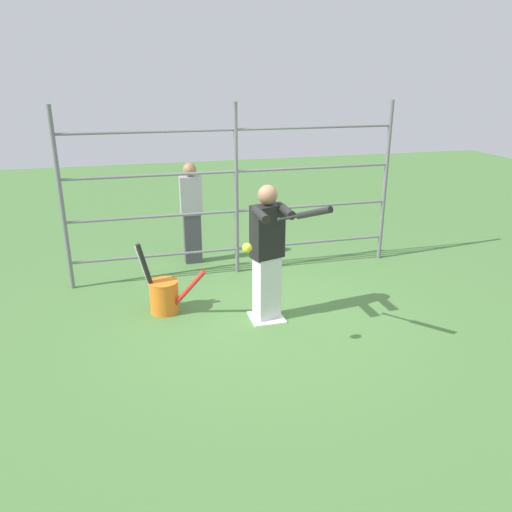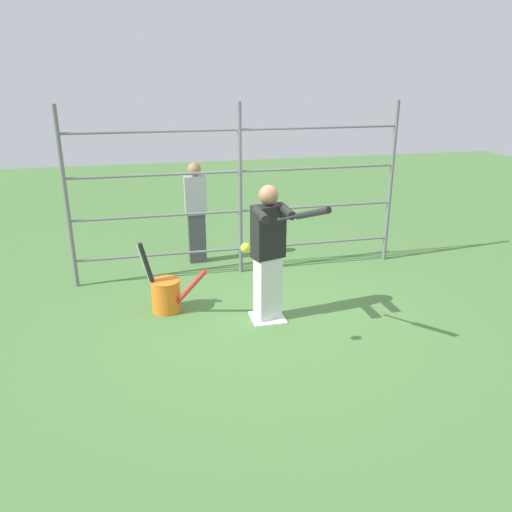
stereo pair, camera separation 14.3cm
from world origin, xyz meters
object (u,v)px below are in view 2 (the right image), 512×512
at_px(baseball_bat_swinging, 308,214).
at_px(bat_bucket, 165,293).
at_px(batter, 268,250).
at_px(softball_in_flight, 245,248).
at_px(bystander_behind_fence, 196,211).

relative_size(baseball_bat_swinging, bat_bucket, 0.81).
distance_m(batter, softball_in_flight, 1.03).
distance_m(softball_in_flight, bystander_behind_fence, 3.09).
height_order(baseball_bat_swinging, bat_bucket, baseball_bat_swinging).
relative_size(softball_in_flight, bystander_behind_fence, 0.06).
bearing_deg(batter, bat_bucket, -23.57).
relative_size(bat_bucket, bystander_behind_fence, 0.58).
relative_size(batter, baseball_bat_swinging, 2.20).
bearing_deg(batter, bystander_behind_fence, -75.28).
bearing_deg(bystander_behind_fence, baseball_bat_swinging, 103.65).
height_order(batter, bat_bucket, batter).
height_order(bat_bucket, bystander_behind_fence, bystander_behind_fence).
xyz_separation_m(softball_in_flight, bystander_behind_fence, (0.12, -3.06, -0.42)).
relative_size(batter, bat_bucket, 1.79).
height_order(softball_in_flight, bat_bucket, softball_in_flight).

